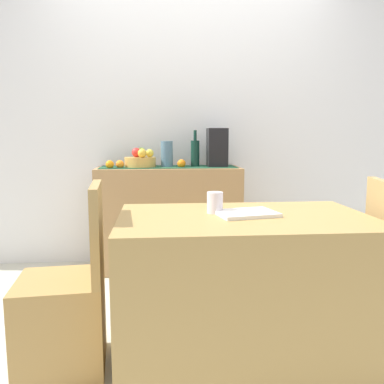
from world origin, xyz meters
TOP-DOWN VIEW (x-y plane):
  - ground_plane at (0.00, 0.00)m, footprint 6.40×6.40m
  - room_wall_rear at (0.00, 1.18)m, footprint 6.40×0.06m
  - sideboard_console at (-0.20, 0.92)m, footprint 1.19×0.42m
  - table_runner at (-0.20, 0.92)m, footprint 1.11×0.32m
  - fruit_bowl at (-0.43, 0.92)m, footprint 0.26×0.26m
  - apple_center at (-0.46, 0.92)m, footprint 0.08×0.08m
  - apple_left at (-0.35, 0.91)m, footprint 0.07×0.07m
  - apple_rear at (-0.41, 0.85)m, footprint 0.07×0.07m
  - apple_front at (-0.43, 1.00)m, footprint 0.08×0.08m
  - wine_bottle at (0.02, 0.92)m, footprint 0.07×0.07m
  - coffee_maker at (0.20, 0.92)m, footprint 0.16×0.18m
  - ceramic_vase at (-0.21, 0.92)m, footprint 0.10×0.10m
  - orange_loose_mid at (-0.67, 0.82)m, footprint 0.07×0.07m
  - orange_loose_far at (-0.59, 0.85)m, footprint 0.07×0.07m
  - orange_loose_near_bowl at (-0.10, 0.86)m, footprint 0.07×0.07m
  - dining_table at (0.12, -0.53)m, footprint 1.22×0.76m
  - open_book at (0.13, -0.52)m, footprint 0.32×0.26m
  - coffee_cup at (-0.01, -0.45)m, footprint 0.08×0.08m
  - chair_near_window at (-0.75, -0.53)m, footprint 0.43×0.43m

SIDE VIEW (x-z plane):
  - ground_plane at x=0.00m, z-range -0.02..0.00m
  - chair_near_window at x=-0.75m, z-range -0.18..0.72m
  - dining_table at x=0.12m, z-range 0.00..0.74m
  - sideboard_console at x=-0.20m, z-range 0.00..0.86m
  - open_book at x=0.13m, z-range 0.74..0.76m
  - coffee_cup at x=-0.01m, z-range 0.74..0.85m
  - table_runner at x=-0.20m, z-range 0.86..0.87m
  - orange_loose_far at x=-0.59m, z-range 0.86..0.93m
  - orange_loose_mid at x=-0.67m, z-range 0.86..0.93m
  - orange_loose_near_bowl at x=-0.10m, z-range 0.86..0.93m
  - fruit_bowl at x=-0.43m, z-range 0.87..0.95m
  - ceramic_vase at x=-0.21m, z-range 0.86..1.08m
  - wine_bottle at x=0.02m, z-range 0.83..1.13m
  - apple_left at x=-0.35m, z-range 0.95..1.01m
  - apple_rear at x=-0.41m, z-range 0.95..1.02m
  - apple_center at x=-0.46m, z-range 0.95..1.02m
  - apple_front at x=-0.43m, z-range 0.95..1.02m
  - coffee_maker at x=0.20m, z-range 0.86..1.18m
  - room_wall_rear at x=0.00m, z-range 0.00..2.70m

